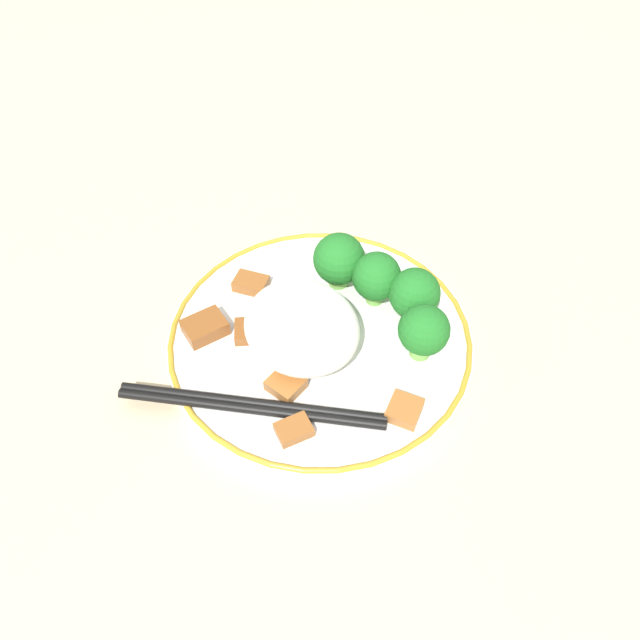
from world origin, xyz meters
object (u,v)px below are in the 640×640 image
Objects in this scene: plate at (320,338)px; broccoli_back_left at (424,331)px; broccoli_mid_left at (339,260)px; chopsticks at (251,406)px; broccoli_back_right at (374,275)px; broccoli_back_center at (414,294)px.

broccoli_back_left is at bearing 36.97° from plate.
plate is 0.07m from broccoli_mid_left.
broccoli_mid_left is 0.33× the size of chopsticks.
broccoli_mid_left is (-0.03, -0.01, 0.00)m from broccoli_back_right.
broccoli_back_right is at bearing 17.96° from broccoli_mid_left.
plate is 4.99× the size of broccoli_back_center.
broccoli_mid_left is (-0.07, -0.02, 0.00)m from broccoli_back_center.
plate is 0.09m from chopsticks.
broccoli_back_left and broccoli_back_center have the same top height.
broccoli_back_right is at bearing 99.74° from chopsticks.
broccoli_back_right is 0.32× the size of chopsticks.
broccoli_mid_left is at bearing 112.92° from chopsticks.
broccoli_back_center is 0.32× the size of chopsticks.
plate is at bearing -143.03° from broccoli_back_left.
broccoli_back_center is 0.04m from broccoli_back_right.
broccoli_back_right is 0.96× the size of broccoli_mid_left.
broccoli_mid_left is (-0.10, 0.00, 0.00)m from broccoli_back_left.
broccoli_back_left reaches higher than plate.
broccoli_back_center is at bearing 85.63° from chopsticks.
broccoli_mid_left is at bearing -162.04° from broccoli_back_right.
broccoli_mid_left is (-0.04, 0.05, 0.03)m from plate.
broccoli_back_left is at bearing -34.56° from broccoli_back_center.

